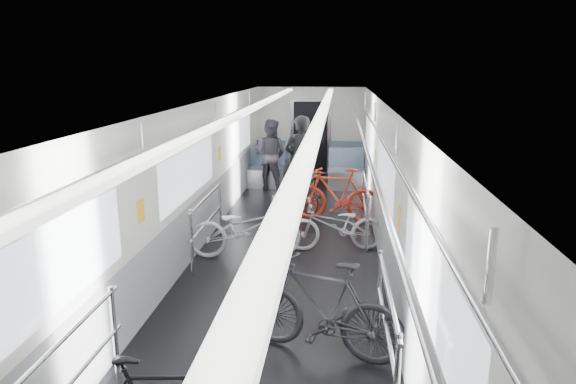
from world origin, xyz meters
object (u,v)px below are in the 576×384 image
bike_right_far (336,195)px  person_seated (270,155)px  bike_right_mid (336,226)px  bike_left_far (245,228)px  bike_right_near (322,307)px  bike_aisle (308,188)px  person_standing (300,161)px

bike_right_far → person_seated: (-1.64, 2.56, 0.33)m
bike_right_mid → person_seated: size_ratio=0.94×
bike_left_far → bike_right_near: size_ratio=1.00×
bike_right_mid → bike_right_far: (0.00, 1.65, 0.11)m
bike_aisle → person_standing: size_ratio=0.80×
bike_aisle → person_seated: person_seated is taller
bike_left_far → person_seated: (-0.20, 4.63, 0.39)m
bike_left_far → person_standing: (0.64, 3.21, 0.51)m
bike_right_mid → bike_left_far: bearing=-82.0°
bike_right_mid → person_seated: (-1.63, 4.21, 0.44)m
bike_right_near → bike_right_far: bearing=-164.2°
bike_right_near → person_seated: (-1.51, 7.38, 0.33)m
bike_right_far → bike_right_near: bearing=10.0°
bike_right_near → bike_right_mid: 3.17m
bike_right_near → bike_right_mid: size_ratio=1.10×
bike_left_far → bike_right_far: size_ratio=1.00×
person_standing → bike_right_near: bearing=77.4°
bike_right_far → bike_left_far: bearing=-23.3°
bike_right_mid → person_standing: bearing=-172.4°
bike_right_mid → person_standing: (-0.79, 2.79, 0.56)m
bike_right_far → person_standing: 1.46m
bike_left_far → bike_right_far: 2.52m
bike_right_near → person_seated: bearing=-151.2°
bike_right_near → person_seated: person_seated is taller
bike_right_far → bike_aisle: bike_right_far is taller
bike_aisle → bike_left_far: bearing=-123.7°
bike_left_far → bike_right_far: bike_right_far is taller
person_standing → person_seated: (-0.84, 1.42, -0.12)m
bike_left_far → bike_aisle: (0.83, 3.11, -0.05)m
bike_right_near → person_seated: 7.54m
bike_right_mid → person_standing: person_standing is taller
bike_left_far → person_standing: person_standing is taller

